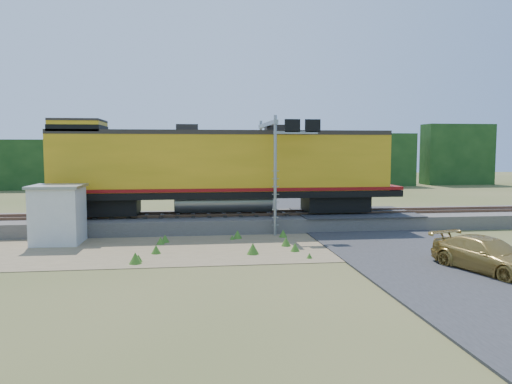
{
  "coord_description": "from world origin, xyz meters",
  "views": [
    {
      "loc": [
        -2.74,
        -23.12,
        4.7
      ],
      "look_at": [
        0.61,
        3.0,
        2.4
      ],
      "focal_mm": 35.0,
      "sensor_mm": 36.0,
      "label": 1
    }
  ],
  "objects": [
    {
      "name": "rails",
      "position": [
        0.0,
        6.0,
        0.88
      ],
      "size": [
        70.0,
        1.54,
        0.16
      ],
      "color": "brown",
      "rests_on": "ballast"
    },
    {
      "name": "signal_gantry",
      "position": [
        2.0,
        5.36,
        4.89
      ],
      "size": [
        2.57,
        6.2,
        6.47
      ],
      "color": "gray",
      "rests_on": "ground"
    },
    {
      "name": "shed",
      "position": [
        -9.32,
        2.31,
        1.48
      ],
      "size": [
        2.52,
        2.52,
        2.92
      ],
      "rotation": [
        0.0,
        0.0,
        -0.02
      ],
      "color": "silver",
      "rests_on": "ground"
    },
    {
      "name": "tree_line_north",
      "position": [
        0.0,
        38.0,
        3.07
      ],
      "size": [
        130.0,
        3.0,
        6.5
      ],
      "color": "#153613",
      "rests_on": "ground"
    },
    {
      "name": "car",
      "position": [
        8.36,
        -5.75,
        0.66
      ],
      "size": [
        3.17,
        4.92,
        1.33
      ],
      "primitive_type": "imported",
      "rotation": [
        0.0,
        0.0,
        0.31
      ],
      "color": "#AD8C40",
      "rests_on": "ground"
    },
    {
      "name": "dirt_shoulder",
      "position": [
        -2.0,
        0.5,
        0.01
      ],
      "size": [
        26.0,
        8.0,
        0.03
      ],
      "primitive_type": "cube",
      "color": "#8C7754",
      "rests_on": "ground"
    },
    {
      "name": "weed_clumps",
      "position": [
        -3.5,
        0.1,
        0.0
      ],
      "size": [
        15.0,
        6.2,
        0.56
      ],
      "primitive_type": null,
      "color": "#3E7220",
      "rests_on": "ground"
    },
    {
      "name": "road",
      "position": [
        7.0,
        0.74,
        0.09
      ],
      "size": [
        7.0,
        66.0,
        0.86
      ],
      "color": "#38383A",
      "rests_on": "ground"
    },
    {
      "name": "ballast",
      "position": [
        0.0,
        6.0,
        0.4
      ],
      "size": [
        70.0,
        5.0,
        0.8
      ],
      "primitive_type": "cube",
      "color": "slate",
      "rests_on": "ground"
    },
    {
      "name": "locomotive",
      "position": [
        -1.23,
        6.0,
        3.6
      ],
      "size": [
        20.75,
        3.16,
        5.35
      ],
      "color": "black",
      "rests_on": "rails"
    },
    {
      "name": "ground",
      "position": [
        0.0,
        0.0,
        0.0
      ],
      "size": [
        140.0,
        140.0,
        0.0
      ],
      "primitive_type": "plane",
      "color": "#475123",
      "rests_on": "ground"
    }
  ]
}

